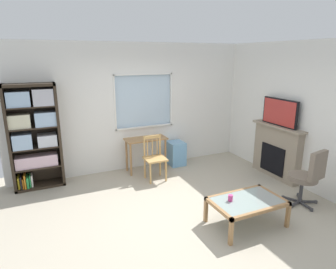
% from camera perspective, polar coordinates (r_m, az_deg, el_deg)
% --- Properties ---
extents(ground, '(6.23, 5.44, 0.02)m').
position_cam_1_polar(ground, '(4.89, 1.64, -15.08)').
color(ground, '#B2A893').
extents(wall_back_with_window, '(5.23, 0.15, 2.74)m').
position_cam_1_polar(wall_back_with_window, '(6.38, -7.29, 5.21)').
color(wall_back_with_window, white).
rests_on(wall_back_with_window, ground).
extents(wall_right, '(0.12, 4.64, 2.74)m').
position_cam_1_polar(wall_right, '(6.02, 25.34, 3.36)').
color(wall_right, white).
rests_on(wall_right, ground).
extents(bookshelf, '(0.90, 0.38, 1.99)m').
position_cam_1_polar(bookshelf, '(5.92, -24.97, 0.36)').
color(bookshelf, '#2D2319').
rests_on(bookshelf, ground).
extents(desk_under_window, '(0.89, 0.41, 0.74)m').
position_cam_1_polar(desk_under_window, '(6.29, -4.39, -1.93)').
color(desk_under_window, '#A37547').
rests_on(desk_under_window, ground).
extents(wooden_chair, '(0.43, 0.41, 0.90)m').
position_cam_1_polar(wooden_chair, '(5.88, -2.67, -4.59)').
color(wooden_chair, tan).
rests_on(wooden_chair, ground).
extents(plastic_drawer_unit, '(0.35, 0.40, 0.55)m').
position_cam_1_polar(plastic_drawer_unit, '(6.72, 1.60, -3.72)').
color(plastic_drawer_unit, '#72ADDB').
rests_on(plastic_drawer_unit, ground).
extents(fireplace, '(0.26, 1.25, 1.10)m').
position_cam_1_polar(fireplace, '(6.39, 20.62, -3.11)').
color(fireplace, gray).
rests_on(fireplace, ground).
extents(tv, '(0.06, 0.87, 0.54)m').
position_cam_1_polar(tv, '(6.18, 21.21, 4.11)').
color(tv, black).
rests_on(tv, fireplace).
extents(office_chair, '(0.58, 0.57, 1.00)m').
position_cam_1_polar(office_chair, '(5.36, 25.96, -7.22)').
color(office_chair, '#7A6B5B').
rests_on(office_chair, ground).
extents(coffee_table, '(1.07, 0.68, 0.41)m').
position_cam_1_polar(coffee_table, '(4.55, 15.32, -12.91)').
color(coffee_table, '#8C9E99').
rests_on(coffee_table, ground).
extents(sippy_cup, '(0.07, 0.07, 0.09)m').
position_cam_1_polar(sippy_cup, '(4.42, 12.23, -12.15)').
color(sippy_cup, '#DB3D84').
rests_on(sippy_cup, coffee_table).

